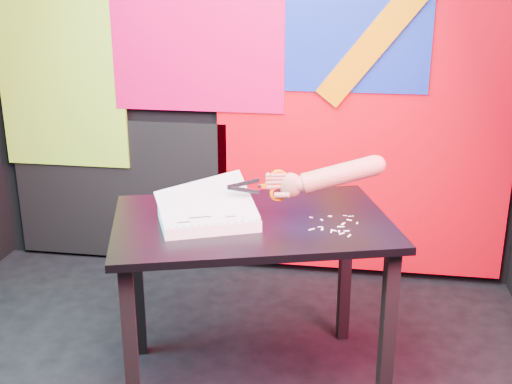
# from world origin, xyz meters

# --- Properties ---
(room) EXTENTS (3.01, 3.01, 2.71)m
(room) POSITION_xyz_m (0.00, 0.00, 1.35)
(room) COLOR black
(room) RESTS_ON ground
(backdrop) EXTENTS (2.88, 0.05, 2.08)m
(backdrop) POSITION_xyz_m (0.06, 1.46, 0.96)
(backdrop) COLOR #E80011
(backdrop) RESTS_ON ground
(work_table) EXTENTS (1.24, 1.00, 0.75)m
(work_table) POSITION_xyz_m (0.23, 0.36, 0.65)
(work_table) COLOR black
(work_table) RESTS_ON ground
(printout_stack) EXTENTS (0.44, 0.39, 0.19)m
(printout_stack) POSITION_xyz_m (0.07, 0.29, 0.77)
(printout_stack) COLOR white
(printout_stack) RESTS_ON work_table
(scissors) EXTENTS (0.23, 0.07, 0.13)m
(scissors) POSITION_xyz_m (0.32, 0.37, 0.89)
(scissors) COLOR silver
(scissors) RESTS_ON printout_stack
(hand_forearm) EXTENTS (0.45, 0.16, 0.16)m
(hand_forearm) POSITION_xyz_m (0.53, 0.43, 0.92)
(hand_forearm) COLOR #B97164
(hand_forearm) RESTS_ON work_table
(paper_clippings) EXTENTS (0.19, 0.22, 0.00)m
(paper_clippings) POSITION_xyz_m (0.56, 0.34, 0.75)
(paper_clippings) COLOR white
(paper_clippings) RESTS_ON work_table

